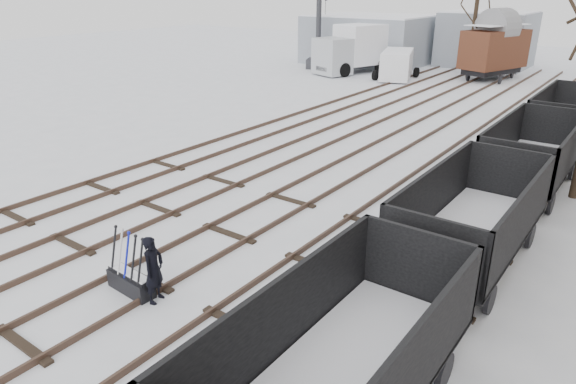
% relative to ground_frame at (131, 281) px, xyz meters
% --- Properties ---
extents(ground, '(120.00, 120.00, 0.00)m').
position_rel_ground_frame_xyz_m(ground, '(-0.16, 0.49, -0.28)').
color(ground, white).
rests_on(ground, ground).
extents(tracks, '(13.90, 52.00, 0.16)m').
position_rel_ground_frame_xyz_m(tracks, '(-0.16, 14.17, -0.21)').
color(tracks, black).
rests_on(tracks, ground).
extents(shed_left, '(10.00, 8.00, 4.10)m').
position_rel_ground_frame_xyz_m(shed_left, '(-13.16, 36.49, 1.76)').
color(shed_left, '#949DA7').
rests_on(shed_left, ground).
extents(shed_right, '(7.00, 6.00, 4.50)m').
position_rel_ground_frame_xyz_m(shed_right, '(-4.16, 40.49, 1.96)').
color(shed_right, '#949DA7').
rests_on(shed_right, ground).
extents(ground_frame, '(1.32, 0.48, 1.49)m').
position_rel_ground_frame_xyz_m(ground_frame, '(0.00, 0.00, 0.00)').
color(ground_frame, black).
rests_on(ground_frame, ground).
extents(worker, '(0.52, 0.66, 1.59)m').
position_rel_ground_frame_xyz_m(worker, '(0.75, 0.10, 0.51)').
color(worker, black).
rests_on(worker, ground).
extents(freight_wagon_a, '(2.32, 5.79, 2.37)m').
position_rel_ground_frame_xyz_m(freight_wagon_a, '(5.84, -0.54, 0.62)').
color(freight_wagon_a, black).
rests_on(freight_wagon_a, ground).
extents(freight_wagon_b, '(2.32, 5.79, 2.37)m').
position_rel_ground_frame_xyz_m(freight_wagon_b, '(5.84, 5.86, 0.62)').
color(freight_wagon_b, black).
rests_on(freight_wagon_b, ground).
extents(freight_wagon_c, '(2.32, 5.79, 2.37)m').
position_rel_ground_frame_xyz_m(freight_wagon_c, '(5.84, 12.26, 0.62)').
color(freight_wagon_c, black).
rests_on(freight_wagon_c, ground).
extents(freight_wagon_d, '(2.32, 5.79, 2.37)m').
position_rel_ground_frame_xyz_m(freight_wagon_d, '(5.84, 18.66, 0.62)').
color(freight_wagon_d, black).
rests_on(freight_wagon_d, ground).
extents(box_van_wagon, '(4.20, 5.72, 3.91)m').
position_rel_ground_frame_xyz_m(box_van_wagon, '(-1.67, 33.97, 2.00)').
color(box_van_wagon, black).
rests_on(box_van_wagon, ground).
extents(lorry, '(4.31, 8.49, 3.69)m').
position_rel_ground_frame_xyz_m(lorry, '(-11.22, 31.36, 1.61)').
color(lorry, black).
rests_on(lorry, ground).
extents(panel_van, '(3.50, 5.12, 2.07)m').
position_rel_ground_frame_xyz_m(panel_van, '(-7.46, 30.07, 0.80)').
color(panel_van, white).
rests_on(panel_van, ground).
extents(crane, '(2.32, 5.24, 8.82)m').
position_rel_ground_frame_xyz_m(crane, '(-15.06, 31.23, 2.04)').
color(crane, '#2B2C30').
rests_on(crane, ground).
extents(tree_far_left, '(0.30, 0.30, 6.32)m').
position_rel_ground_frame_xyz_m(tree_far_left, '(-3.32, 33.85, 2.87)').
color(tree_far_left, black).
rests_on(tree_far_left, ground).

